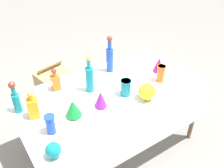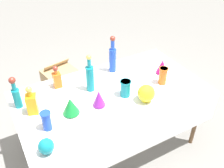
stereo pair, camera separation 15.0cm
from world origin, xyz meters
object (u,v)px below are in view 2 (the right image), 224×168
object	(u,v)px
round_bowl_0	(46,146)
round_bowl_1	(146,93)
square_decanter_1	(32,102)
tall_bottle_2	(113,57)
slender_vase_1	(163,75)
cardboard_box_behind_left	(61,82)
square_decanter_0	(57,78)
fluted_vase_1	(99,98)
tall_bottle_0	(90,77)
slender_vase_0	(46,120)
slender_vase_2	(125,88)
fluted_vase_2	(162,66)
fluted_vase_0	(71,106)
tall_bottle_1	(16,94)

from	to	relation	value
round_bowl_0	round_bowl_1	bearing A→B (deg)	7.85
square_decanter_1	round_bowl_0	xyz separation A→B (m)	(-0.03, -0.48, -0.05)
tall_bottle_2	slender_vase_1	world-z (taller)	tall_bottle_2
round_bowl_0	cardboard_box_behind_left	size ratio (longest dim) A/B	0.25
square_decanter_0	fluted_vase_1	distance (m)	0.51
tall_bottle_0	tall_bottle_2	size ratio (longest dim) A/B	0.94
slender_vase_1	round_bowl_1	bearing A→B (deg)	-154.15
slender_vase_0	slender_vase_2	world-z (taller)	slender_vase_0
slender_vase_2	fluted_vase_2	distance (m)	0.56
slender_vase_2	round_bowl_1	world-z (taller)	round_bowl_1
cardboard_box_behind_left	round_bowl_1	bearing A→B (deg)	-75.63
round_bowl_1	round_bowl_0	bearing A→B (deg)	-172.15
tall_bottle_2	fluted_vase_0	xyz separation A→B (m)	(-0.64, -0.42, -0.09)
slender_vase_1	round_bowl_1	xyz separation A→B (m)	(-0.31, -0.15, -0.01)
slender_vase_0	round_bowl_0	size ratio (longest dim) A/B	1.36
slender_vase_2	fluted_vase_1	bearing A→B (deg)	-177.29
slender_vase_1	slender_vase_2	bearing A→B (deg)	178.33
square_decanter_1	slender_vase_0	world-z (taller)	square_decanter_1
fluted_vase_1	fluted_vase_2	distance (m)	0.84
square_decanter_1	fluted_vase_0	bearing A→B (deg)	-31.79
tall_bottle_0	cardboard_box_behind_left	xyz separation A→B (m)	(0.00, 1.04, -0.72)
slender_vase_1	fluted_vase_0	xyz separation A→B (m)	(-0.97, 0.02, -0.01)
fluted_vase_1	round_bowl_1	size ratio (longest dim) A/B	0.96
tall_bottle_1	slender_vase_2	world-z (taller)	tall_bottle_1
square_decanter_1	cardboard_box_behind_left	distance (m)	1.41
tall_bottle_0	round_bowl_1	bearing A→B (deg)	-47.38
tall_bottle_0	round_bowl_0	size ratio (longest dim) A/B	3.08
tall_bottle_1	slender_vase_0	size ratio (longest dim) A/B	1.84
slender_vase_0	fluted_vase_2	bearing A→B (deg)	8.80
square_decanter_0	round_bowl_0	size ratio (longest dim) A/B	1.87
tall_bottle_2	square_decanter_1	world-z (taller)	tall_bottle_2
square_decanter_0	slender_vase_0	xyz separation A→B (m)	(-0.26, -0.51, -0.00)
tall_bottle_1	fluted_vase_1	world-z (taller)	tall_bottle_1
slender_vase_0	slender_vase_2	bearing A→B (deg)	4.82
tall_bottle_2	fluted_vase_0	world-z (taller)	tall_bottle_2
tall_bottle_0	fluted_vase_1	bearing A→B (deg)	-97.96
tall_bottle_1	fluted_vase_1	size ratio (longest dim) A/B	1.94
slender_vase_2	square_decanter_1	bearing A→B (deg)	167.26
fluted_vase_0	fluted_vase_2	xyz separation A→B (m)	(1.08, 0.13, 0.00)
tall_bottle_0	fluted_vase_2	xyz separation A→B (m)	(0.79, -0.10, -0.07)
tall_bottle_0	slender_vase_2	world-z (taller)	tall_bottle_0
fluted_vase_0	round_bowl_1	xyz separation A→B (m)	(0.66, -0.17, 0.00)
square_decanter_0	fluted_vase_0	bearing A→B (deg)	-93.69
tall_bottle_1	fluted_vase_2	bearing A→B (deg)	-7.37
round_bowl_0	slender_vase_0	bearing A→B (deg)	71.57
slender_vase_0	slender_vase_2	size ratio (longest dim) A/B	1.05
tall_bottle_2	fluted_vase_1	size ratio (longest dim) A/B	2.53
square_decanter_1	fluted_vase_1	bearing A→B (deg)	-20.32
fluted_vase_0	fluted_vase_1	xyz separation A→B (m)	(0.26, -0.03, -0.00)
fluted_vase_0	round_bowl_1	world-z (taller)	round_bowl_1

